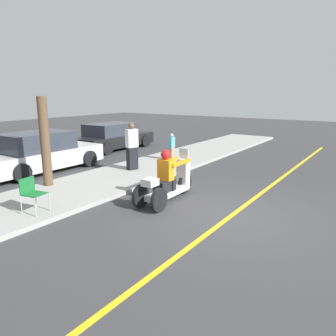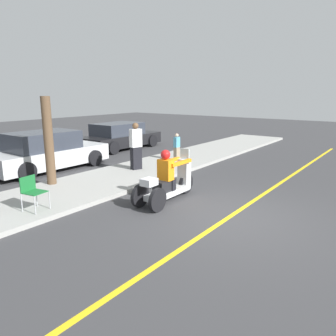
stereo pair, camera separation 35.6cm
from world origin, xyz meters
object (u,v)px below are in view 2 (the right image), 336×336
Objects in this scene: spectator_by_tree at (136,147)px; tree_trunk at (49,141)px; motorcycle_trike at (168,183)px; parked_car_lot_far at (47,152)px; parked_car_lot_right at (120,136)px; spectator_near_curb at (177,147)px; folding_chair_curbside at (32,189)px.

spectator_by_tree is 3.19m from tree_trunk.
parked_car_lot_far reaches higher than motorcycle_trike.
spectator_by_tree is (1.96, 2.91, 0.43)m from motorcycle_trike.
parked_car_lot_far is (-5.12, -1.21, 0.05)m from parked_car_lot_right.
parked_car_lot_far is 1.68× the size of tree_trunk.
parked_car_lot_right is at bearing 13.30° from parked_car_lot_far.
spectator_near_curb is 5.48m from tree_trunk.
tree_trunk is at bearing -121.33° from parked_car_lot_far.
motorcycle_trike is 2.81× the size of folding_chair_curbside.
parked_car_lot_far is (-3.99, 3.21, 0.04)m from spectator_near_curb.
folding_chair_curbside is (-6.98, -0.66, -0.03)m from spectator_near_curb.
spectator_by_tree is 0.64× the size of tree_trunk.
spectator_by_tree is 1.54× the size of spectator_near_curb.
motorcycle_trike is at bearing -92.47° from parked_car_lot_far.
motorcycle_trike is at bearing -147.70° from spectator_near_curb.
spectator_by_tree is at bearing -14.28° from tree_trunk.
spectator_by_tree is at bearing -60.19° from parked_car_lot_far.
parked_car_lot_right is (8.11, 5.07, 0.02)m from folding_chair_curbside.
spectator_near_curb is at bearing -104.33° from parked_car_lot_right.
parked_car_lot_right is 1.00× the size of parked_car_lot_far.
folding_chair_curbside is 2.48m from tree_trunk.
motorcycle_trike reaches higher than spectator_near_curb.
spectator_near_curb is 4.56m from parked_car_lot_right.
spectator_near_curb is at bearing -5.66° from spectator_by_tree.
tree_trunk is at bearing 169.35° from spectator_near_curb.
tree_trunk is at bearing -152.14° from parked_car_lot_right.
spectator_by_tree is 3.44m from parked_car_lot_far.
tree_trunk is (1.65, 1.66, 0.83)m from folding_chair_curbside.
spectator_near_curb is at bearing -38.80° from parked_car_lot_far.
parked_car_lot_right is 1.69× the size of tree_trunk.
spectator_by_tree is 2.08× the size of folding_chair_curbside.
spectator_near_curb is 0.25× the size of parked_car_lot_right.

